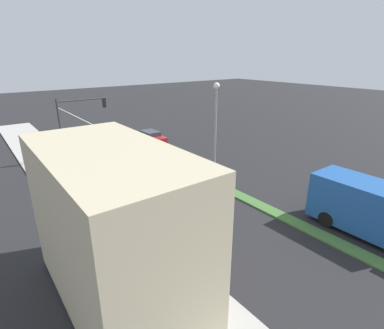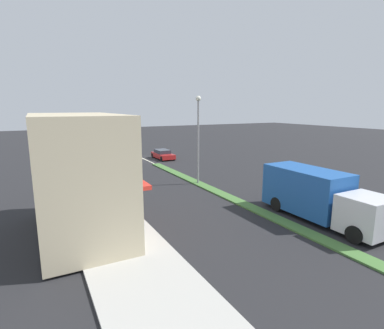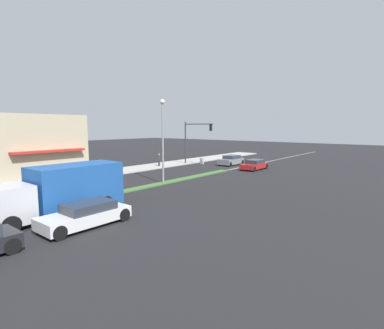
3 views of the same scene
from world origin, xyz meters
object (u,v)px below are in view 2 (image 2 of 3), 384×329
Objects in this scene: street_lamp at (198,129)px; warning_aframe_sign at (100,161)px; hatchback_red at (163,154)px; traffic_signal_main at (96,132)px; delivery_truck at (318,195)px; van_white at (350,203)px; pedestrian at (83,166)px; suv_grey at (125,155)px.

warning_aframe_sign is (5.68, -13.30, -4.35)m from street_lamp.
hatchback_red reaches higher than warning_aframe_sign.
traffic_signal_main is at bearing 70.63° from warning_aframe_sign.
delivery_truck is 23.82m from hatchback_red.
traffic_signal_main is 3.73m from warning_aframe_sign.
traffic_signal_main is at bearing -69.76° from delivery_truck.
traffic_signal_main is 6.69× the size of warning_aframe_sign.
van_white is at bearing 96.64° from hatchback_red.
warning_aframe_sign is at bearing -66.09° from van_white.
street_lamp reaches higher than pedestrian.
street_lamp is 14.08m from hatchback_red.
traffic_signal_main reaches higher than delivery_truck.
traffic_signal_main is 0.76× the size of street_lamp.
traffic_signal_main is at bearing 8.35° from hatchback_red.
delivery_truck reaches higher than suv_grey.
hatchback_red is 0.89× the size of van_white.
pedestrian is at bearing 63.09° from traffic_signal_main.
delivery_truck is at bearing 110.24° from traffic_signal_main.
pedestrian is (2.18, 4.30, -2.96)m from traffic_signal_main.
street_lamp reaches higher than hatchback_red.
street_lamp is at bearing -78.22° from delivery_truck.
traffic_signal_main is 1.45× the size of suv_grey.
traffic_signal_main is 5.65m from pedestrian.
van_white reaches higher than hatchback_red.
pedestrian is 9.60m from suv_grey.
suv_grey is (4.40, -25.68, -0.85)m from delivery_truck.
pedestrian is 21.09m from delivery_truck.
traffic_signal_main is 25.60m from van_white.
street_lamp reaches higher than delivery_truck.
van_white is (-5.00, 10.78, -4.17)m from street_lamp.
traffic_signal_main is 13.53m from street_lamp.
suv_grey is at bearing -152.28° from warning_aframe_sign.
warning_aframe_sign is (-0.45, -1.27, -3.47)m from traffic_signal_main.
pedestrian is at bearing 64.73° from warning_aframe_sign.
pedestrian is 0.35× the size of van_white.
suv_grey is 0.85× the size of van_white.
pedestrian reaches higher than hatchback_red.
warning_aframe_sign is 25.14m from delivery_truck.
van_white is at bearing 114.88° from street_lamp.
street_lamp is 15.11m from warning_aframe_sign.
suv_grey is 4.78m from hatchback_red.
street_lamp is 4.69× the size of pedestrian.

